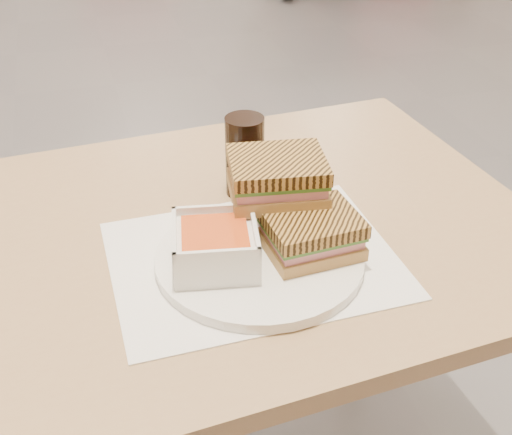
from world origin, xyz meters
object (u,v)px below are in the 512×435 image
object	(u,v)px
main_table	(151,303)
panini_lower	(311,233)
soup_bowl	(215,247)
cola_glass	(245,156)
plate	(259,258)

from	to	relation	value
main_table	panini_lower	world-z (taller)	panini_lower
main_table	soup_bowl	distance (m)	0.20
main_table	cola_glass	xyz separation A→B (m)	(0.18, 0.10, 0.18)
panini_lower	main_table	bearing A→B (deg)	154.74
plate	soup_bowl	xyz separation A→B (m)	(-0.06, -0.00, 0.03)
main_table	cola_glass	bearing A→B (deg)	28.74
plate	panini_lower	size ratio (longest dim) A/B	2.19
plate	panini_lower	xyz separation A→B (m)	(0.07, -0.01, 0.04)
plate	cola_glass	xyz separation A→B (m)	(0.03, 0.19, 0.06)
plate	main_table	bearing A→B (deg)	147.41
soup_bowl	panini_lower	size ratio (longest dim) A/B	0.98
main_table	soup_bowl	xyz separation A→B (m)	(0.09, -0.10, 0.16)
soup_bowl	panini_lower	distance (m)	0.13
main_table	plate	xyz separation A→B (m)	(0.15, -0.09, 0.12)
plate	panini_lower	bearing A→B (deg)	-7.15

